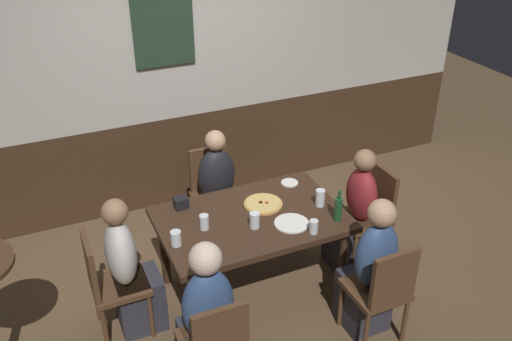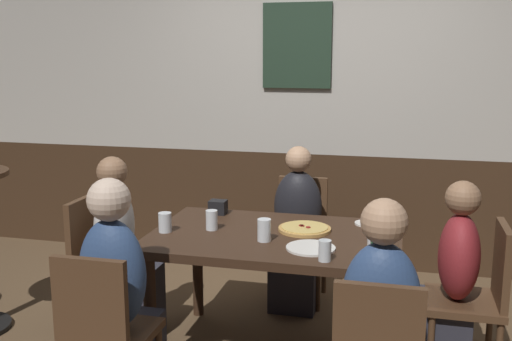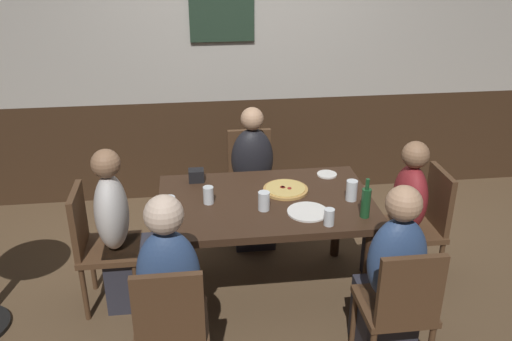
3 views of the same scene
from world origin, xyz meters
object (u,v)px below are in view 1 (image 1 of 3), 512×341
dining_table (251,226)px  plate_white_small (290,183)px  condiment_caddy (181,203)px  plate_white_large (292,223)px  pint_glass_amber (255,221)px  beer_bottle_green (338,209)px  person_head_west (131,276)px  person_right_near (370,275)px  pizza (263,204)px  chair_head_east (371,210)px  chair_mid_far (213,189)px  pint_glass_pale (204,223)px  person_head_east (354,217)px  person_left_near (207,325)px  highball_clear (320,199)px  chair_head_west (108,280)px  chair_right_near (382,289)px  beer_glass_half (176,239)px  tumbler_short (314,227)px  person_mid_far (219,199)px

dining_table → plate_white_small: size_ratio=9.85×
condiment_caddy → plate_white_large: bearing=-38.9°
pint_glass_amber → beer_bottle_green: bearing=-15.5°
pint_glass_amber → person_head_west: bearing=171.7°
person_right_near → pizza: bearing=119.6°
plate_white_small → plate_white_large: bearing=-115.6°
chair_head_east → pint_glass_amber: 1.21m
chair_mid_far → pint_glass_pale: bearing=-113.3°
person_head_east → person_head_west: (-1.95, 0.00, 0.02)m
pizza → plate_white_small: 0.41m
person_left_near → highball_clear: bearing=28.6°
pizza → highball_clear: (0.41, -0.19, 0.05)m
chair_mid_far → plate_white_small: size_ratio=6.02×
chair_head_west → plate_white_small: size_ratio=6.02×
dining_table → chair_mid_far: size_ratio=1.64×
chair_right_near → beer_glass_half: chair_right_near is taller
chair_right_near → dining_table: bearing=125.5°
plate_white_large → chair_head_east: bearing=13.4°
chair_mid_far → highball_clear: size_ratio=6.28×
pint_glass_amber → chair_mid_far: bearing=88.2°
chair_head_east → pint_glass_amber: chair_head_east is taller
dining_table → chair_head_east: (1.14, 0.00, -0.16)m
person_left_near → pint_glass_pale: size_ratio=10.16×
person_right_near → highball_clear: size_ratio=8.38×
chair_right_near → chair_mid_far: bearing=109.6°
person_head_west → tumbler_short: 1.40m
plate_white_large → pizza: bearing=104.8°
person_head_east → pint_glass_amber: person_head_east is taller
chair_head_west → beer_bottle_green: 1.79m
chair_head_west → person_mid_far: (1.14, 0.73, -0.02)m
pint_glass_pale → beer_bottle_green: 1.02m
tumbler_short → beer_glass_half: 1.01m
chair_head_west → person_left_near: (0.50, -0.73, 0.01)m
chair_head_west → pizza: bearing=5.1°
dining_table → pint_glass_pale: 0.41m
person_head_east → plate_white_large: 0.81m
chair_head_west → beer_glass_half: chair_head_west is taller
chair_mid_far → person_head_west: 1.32m
person_head_east → person_mid_far: bearing=143.3°
chair_mid_far → pizza: 0.83m
person_mid_far → pint_glass_pale: (-0.38, -0.73, 0.31)m
person_mid_far → beer_glass_half: size_ratio=9.91×
person_head_west → tumbler_short: (1.31, -0.38, 0.30)m
chair_head_west → condiment_caddy: 0.82m
pint_glass_amber → beer_bottle_green: beer_bottle_green is taller
tumbler_short → plate_white_small: bearing=77.0°
pint_glass_amber → person_mid_far: bearing=87.9°
person_head_east → pint_glass_amber: size_ratio=8.80×
dining_table → chair_head_east: bearing=0.0°
chair_head_east → beer_glass_half: 1.80m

